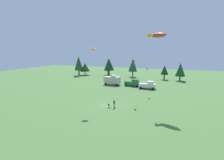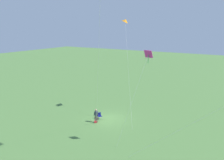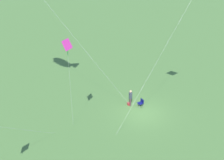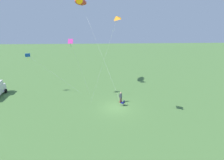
# 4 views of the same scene
# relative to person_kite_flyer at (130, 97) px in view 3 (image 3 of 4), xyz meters

# --- Properties ---
(ground_plane) EXTENTS (160.00, 160.00, 0.00)m
(ground_plane) POSITION_rel_person_kite_flyer_xyz_m (-1.55, 0.77, -1.02)
(ground_plane) COLOR #4D783B
(person_kite_flyer) EXTENTS (0.47, 0.54, 1.74)m
(person_kite_flyer) POSITION_rel_person_kite_flyer_xyz_m (0.00, 0.00, 0.00)
(person_kite_flyer) COLOR brown
(person_kite_flyer) RESTS_ON ground
(folding_chair) EXTENTS (0.66, 0.66, 0.82)m
(folding_chair) POSITION_rel_person_kite_flyer_xyz_m (-1.06, -0.24, -0.53)
(folding_chair) COLOR #0D1256
(folding_chair) RESTS_ON ground
(backpack_on_grass) EXTENTS (0.38, 0.38, 0.22)m
(backpack_on_grass) POSITION_rel_person_kite_flyer_xyz_m (0.17, -0.01, -0.91)
(backpack_on_grass) COLOR #B12A2C
(backpack_on_grass) RESTS_ON ground
(kite_diamond_rainbow) EXTENTS (1.73, 2.76, 9.42)m
(kite_diamond_rainbow) POSITION_rel_person_kite_flyer_xyz_m (2.25, 7.25, 7.70)
(kite_diamond_rainbow) COLOR #E132A2
(kite_diamond_rainbow) RESTS_ON ground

